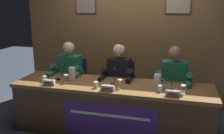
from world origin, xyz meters
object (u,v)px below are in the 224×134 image
Objects in this scene: conference_table at (110,102)px; chair_center at (121,90)px; nameplate_right at (173,93)px; water_pitcher_left_side at (72,73)px; panelist_left at (68,73)px; panelist_center at (118,77)px; water_pitcher_right_side at (158,81)px; chair_left at (74,85)px; chair_right at (173,94)px; juice_glass_right at (183,88)px; nameplate_center at (107,88)px; juice_glass_center at (120,82)px; microphone_left at (59,74)px; juice_glass_left at (66,77)px; microphone_right at (172,84)px; document_stack_right at (177,92)px; panelist_right at (173,81)px; nameplate_left at (49,82)px; water_cup_right at (160,89)px; microphone_center at (113,79)px; water_cup_left at (45,79)px; water_cup_center at (96,85)px.

chair_center is (-0.00, 0.66, -0.04)m from conference_table.
water_pitcher_left_side reaches higher than nameplate_right.
panelist_left is 0.84m from panelist_center.
chair_center is 4.37× the size of water_pitcher_right_side.
chair_left and chair_right have the same top height.
chair_right is 0.83m from juice_glass_right.
nameplate_center is 1.47× the size of juice_glass_center.
conference_table is 0.89m from microphone_left.
chair_right is (1.67, 0.54, -0.35)m from microphone_left.
microphone_right is (1.47, 0.10, -0.01)m from juice_glass_left.
document_stack_right is (0.26, -0.13, -0.09)m from water_pitcher_right_side.
nameplate_center is (0.02, -0.85, 0.32)m from chair_center.
panelist_center is at bearing 151.60° from document_stack_right.
juice_glass_center is at bearing -27.38° from panelist_left.
nameplate_right is (0.84, 0.01, -0.00)m from nameplate_center.
chair_center is 0.74× the size of panelist_right.
water_pitcher_right_side reaches higher than nameplate_left.
water_cup_right reaches higher than nameplate_center.
panelist_left is 0.94m from microphone_center.
nameplate_center is (0.66, -0.17, -0.05)m from juice_glass_left.
juice_glass_left is 1.01m from chair_center.
panelist_left is 1.72m from chair_right.
panelist_right is 0.53m from water_cup_right.
water_pitcher_left_side is (0.35, 0.20, 0.06)m from water_cup_left.
microphone_left is (0.15, 0.16, 0.04)m from water_cup_left.
panelist_center is 10.04× the size of juice_glass_center.
water_cup_left is 0.40× the size of water_pitcher_left_side.
juice_glass_left is 0.49m from water_cup_center.
conference_table is 22.75× the size of juice_glass_left.
microphone_center is 0.88m from nameplate_right.
document_stack_right is (0.88, -0.11, -0.07)m from microphone_center.
water_cup_right is at bearing -0.08° from water_cup_left.
juice_glass_left is at bearing -94.99° from water_pitcher_left_side.
chair_center reaches higher than water_cup_center.
microphone_center is 0.89m from document_stack_right.
panelist_center is (0.84, 0.00, 0.00)m from panelist_left.
conference_table is 0.99m from panelist_left.
microphone_center is at bearing 162.21° from nameplate_right.
juice_glass_center is 0.33m from water_cup_center.
nameplate_center reaches higher than conference_table.
juice_glass_right is 0.21m from microphone_right.
panelist_left is 1.00× the size of panelist_right.
water_cup_right reaches higher than conference_table.
water_pitcher_right_side is (-0.20, -0.55, 0.37)m from chair_right.
microphone_right is (-0.03, 0.26, 0.03)m from nameplate_right.
water_cup_right is 1.33m from water_pitcher_left_side.
water_pitcher_left_side is (-0.63, 0.16, 0.33)m from conference_table.
chair_right is (1.68, 0.20, -0.28)m from panelist_left.
document_stack_right is (0.90, -0.49, 0.01)m from panelist_center.
microphone_right is (-0.02, -0.58, 0.35)m from chair_right.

